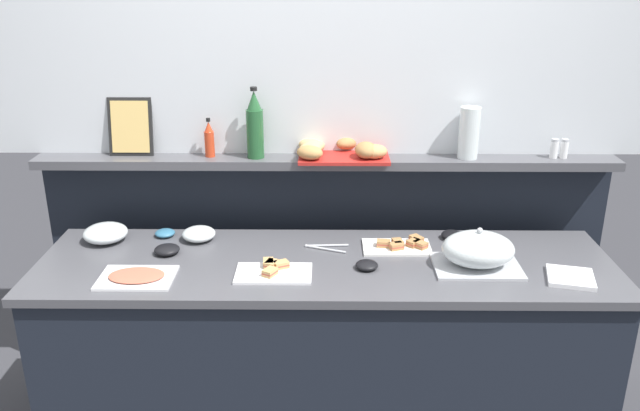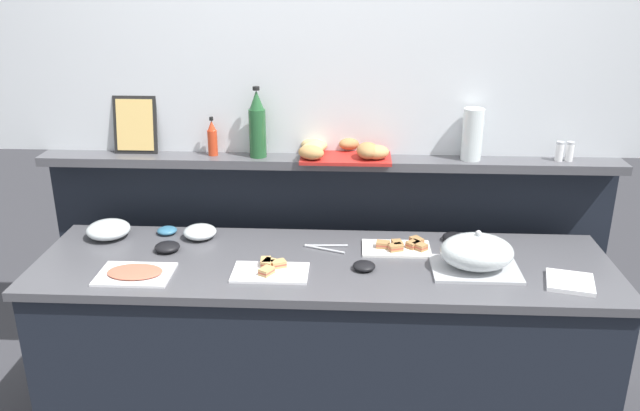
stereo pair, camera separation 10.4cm
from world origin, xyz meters
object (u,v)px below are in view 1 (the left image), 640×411
object	(u,v)px
glass_bowl_medium	(198,234)
condiment_bowl_cream	(452,235)
sandwich_platter_side	(272,271)
condiment_bowl_teal	(366,265)
condiment_bowl_dark	(166,250)
water_carafe	(468,133)
glass_bowl_large	(105,234)
framed_picture	(129,127)
pepper_shaker	(563,149)
condiment_bowl_red	(164,233)
serving_tongs	(324,247)
bread_basket	(337,150)
cold_cuts_platter	(136,277)
salt_shaker	(553,149)
wine_bottle_green	(254,126)
serving_cloche	(477,251)
napkin_stack	(569,277)
hot_sauce_bottle	(208,140)
sandwich_platter_rear	(399,245)

from	to	relation	value
glass_bowl_medium	condiment_bowl_cream	distance (m)	1.10
sandwich_platter_side	condiment_bowl_teal	world-z (taller)	sandwich_platter_side
condiment_bowl_cream	condiment_bowl_dark	distance (m)	1.22
water_carafe	glass_bowl_large	bearing A→B (deg)	-171.64
glass_bowl_large	framed_picture	size ratio (longest dim) A/B	0.73
pepper_shaker	condiment_bowl_red	bearing A→B (deg)	-174.21
serving_tongs	bread_basket	world-z (taller)	bread_basket
cold_cuts_platter	salt_shaker	size ratio (longest dim) A/B	3.27
wine_bottle_green	bread_basket	world-z (taller)	wine_bottle_green
condiment_bowl_dark	serving_tongs	size ratio (longest dim) A/B	0.56
wine_bottle_green	pepper_shaker	distance (m)	1.38
serving_tongs	pepper_shaker	world-z (taller)	pepper_shaker
cold_cuts_platter	condiment_bowl_dark	world-z (taller)	condiment_bowl_dark
serving_tongs	serving_cloche	bearing A→B (deg)	-16.44
condiment_bowl_teal	napkin_stack	bearing A→B (deg)	-6.22
napkin_stack	framed_picture	distance (m)	1.96
hot_sauce_bottle	bread_basket	distance (m)	0.58
glass_bowl_large	bread_basket	world-z (taller)	bread_basket
cold_cuts_platter	condiment_bowl_dark	distance (m)	0.24
glass_bowl_medium	water_carafe	bearing A→B (deg)	10.45
serving_cloche	hot_sauce_bottle	world-z (taller)	hot_sauce_bottle
serving_cloche	salt_shaker	size ratio (longest dim) A/B	3.91
framed_picture	water_carafe	xyz separation A→B (m)	(1.51, -0.04, -0.01)
bread_basket	water_carafe	distance (m)	0.58
pepper_shaker	bread_basket	bearing A→B (deg)	-179.40
serving_tongs	hot_sauce_bottle	size ratio (longest dim) A/B	1.06
condiment_bowl_teal	bread_basket	distance (m)	0.59
glass_bowl_medium	condiment_bowl_teal	xyz separation A→B (m)	(0.71, -0.27, -0.01)
hot_sauce_bottle	pepper_shaker	size ratio (longest dim) A/B	2.02
sandwich_platter_rear	hot_sauce_bottle	bearing A→B (deg)	159.87
wine_bottle_green	serving_tongs	bearing A→B (deg)	-43.47
condiment_bowl_dark	bread_basket	bearing A→B (deg)	26.13
condiment_bowl_red	hot_sauce_bottle	xyz separation A→B (m)	(0.19, 0.19, 0.37)
hot_sauce_bottle	salt_shaker	bearing A→B (deg)	-0.36
condiment_bowl_cream	bread_basket	size ratio (longest dim) A/B	0.23
condiment_bowl_dark	pepper_shaker	bearing A→B (deg)	11.81
sandwich_platter_rear	serving_cloche	size ratio (longest dim) A/B	0.84
condiment_bowl_red	framed_picture	world-z (taller)	framed_picture
hot_sauce_bottle	salt_shaker	distance (m)	1.54
condiment_bowl_cream	salt_shaker	size ratio (longest dim) A/B	1.13
framed_picture	sandwich_platter_rear	bearing A→B (deg)	-15.70
condiment_bowl_teal	salt_shaker	xyz separation A→B (m)	(0.85, 0.49, 0.34)
condiment_bowl_dark	framed_picture	xyz separation A→B (m)	(-0.22, 0.40, 0.42)
serving_tongs	hot_sauce_bottle	world-z (taller)	hot_sauce_bottle
glass_bowl_medium	napkin_stack	size ratio (longest dim) A/B	0.85
serving_tongs	pepper_shaker	bearing A→B (deg)	15.75
cold_cuts_platter	pepper_shaker	size ratio (longest dim) A/B	3.27
serving_cloche	serving_tongs	size ratio (longest dim) A/B	1.82
glass_bowl_medium	hot_sauce_bottle	distance (m)	0.43
sandwich_platter_side	bread_basket	bearing A→B (deg)	64.07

